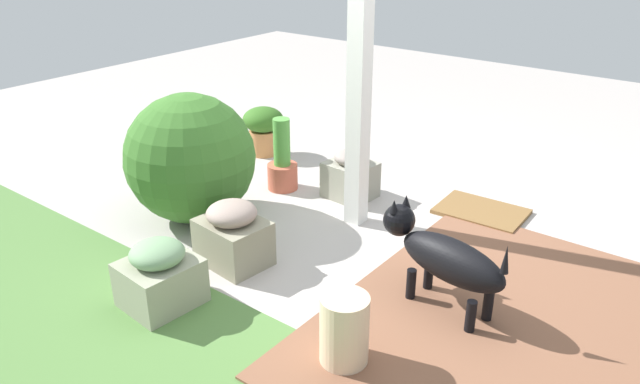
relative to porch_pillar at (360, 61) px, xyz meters
The scene contains 12 objects.
ground_plane 1.26m from the porch_pillar, 125.86° to the left, with size 12.00×12.00×0.00m, color #B0A7A2.
brick_path 1.93m from the porch_pillar, 157.48° to the left, with size 1.80×2.40×0.02m, color brown.
porch_pillar is the anchor object (origin of this frame).
stone_planter_nearest 1.11m from the porch_pillar, 49.41° to the right, with size 0.39×0.36×0.40m.
stone_planter_mid 1.43m from the porch_pillar, 73.34° to the left, with size 0.47×0.39×0.44m.
stone_planter_far 1.90m from the porch_pillar, 79.38° to the left, with size 0.41×0.45×0.41m.
round_shrub 1.41m from the porch_pillar, 34.38° to the left, with size 0.95×0.95×0.95m, color #356826.
terracotta_pot_broad 1.87m from the porch_pillar, 22.82° to the right, with size 0.38×0.38×0.46m.
terracotta_pot_tall 1.29m from the porch_pillar, ahead, with size 0.25×0.25×0.61m.
dog 1.46m from the porch_pillar, 149.18° to the left, with size 0.85×0.36×0.58m.
ceramic_urn 1.89m from the porch_pillar, 122.42° to the left, with size 0.25×0.25×0.39m, color beige.
doormat 1.54m from the porch_pillar, 134.81° to the right, with size 0.65×0.46×0.03m, color brown.
Camera 1 is at (-2.09, 3.13, 2.11)m, focal length 34.66 mm.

